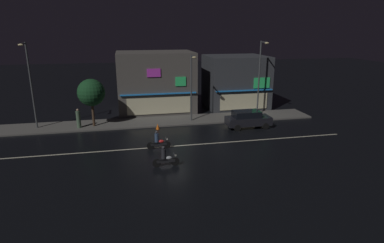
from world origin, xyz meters
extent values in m
plane|color=black|center=(0.00, 0.00, 0.00)|extent=(140.00, 140.00, 0.00)
cube|color=beige|center=(0.00, 0.00, 0.01)|extent=(30.55, 0.16, 0.01)
cube|color=#5B5954|center=(0.00, 7.27, 0.07)|extent=(32.16, 3.62, 0.14)
cube|color=#383A3F|center=(9.65, 12.20, 3.10)|extent=(7.01, 6.15, 6.19)
cube|color=#268CF2|center=(9.65, 9.01, 2.60)|extent=(6.66, 0.24, 0.12)
cube|color=#33E572|center=(11.70, 9.07, 3.39)|extent=(1.92, 0.08, 1.19)
cube|color=beige|center=(9.65, 9.07, 1.30)|extent=(5.61, 0.06, 1.80)
cube|color=#56514C|center=(0.00, 12.14, 3.40)|extent=(8.54, 6.02, 6.80)
cube|color=#268CF2|center=(0.00, 9.01, 2.60)|extent=(8.12, 0.24, 0.12)
cube|color=#D83FD8|center=(-0.46, 9.07, 4.85)|extent=(1.42, 0.08, 0.87)
cube|color=#33E572|center=(2.38, 9.07, 3.86)|extent=(1.14, 0.08, 0.98)
cube|color=beige|center=(0.00, 9.07, 1.30)|extent=(6.83, 0.06, 1.80)
cylinder|color=#47494C|center=(-11.95, 7.31, 4.13)|extent=(0.16, 0.16, 7.99)
cube|color=#47494C|center=(-11.95, 6.61, 8.03)|extent=(0.10, 1.40, 0.10)
ellipsoid|color=#F9E099|center=(-11.95, 5.91, 7.95)|extent=(0.44, 0.32, 0.20)
cylinder|color=#47494C|center=(3.07, 6.78, 3.50)|extent=(0.16, 0.16, 6.72)
cube|color=#47494C|center=(3.07, 6.08, 6.76)|extent=(0.10, 1.40, 0.10)
ellipsoid|color=#F9E099|center=(3.07, 5.38, 6.68)|extent=(0.44, 0.32, 0.20)
cylinder|color=#47494C|center=(10.75, 7.76, 4.10)|extent=(0.16, 0.16, 7.92)
cube|color=#47494C|center=(10.75, 7.06, 7.96)|extent=(0.10, 1.40, 0.10)
ellipsoid|color=#F9E099|center=(10.75, 6.36, 7.88)|extent=(0.44, 0.32, 0.20)
cylinder|color=#4C664C|center=(-7.99, 6.48, 0.96)|extent=(0.40, 0.40, 1.64)
sphere|color=tan|center=(-7.99, 6.48, 1.89)|extent=(0.22, 0.22, 0.22)
cylinder|color=#473323|center=(-6.64, 6.78, 1.28)|extent=(0.24, 0.24, 2.28)
sphere|color=#194723|center=(-6.64, 6.78, 3.45)|extent=(2.58, 2.58, 2.58)
cube|color=black|center=(8.08, 3.64, 0.69)|extent=(4.30, 1.78, 0.76)
cube|color=black|center=(7.87, 3.64, 1.37)|extent=(2.58, 1.57, 0.60)
cube|color=#F9F2CC|center=(10.19, 4.24, 0.79)|extent=(0.08, 0.20, 0.12)
cube|color=#F9F2CC|center=(10.19, 3.03, 0.79)|extent=(0.08, 0.20, 0.12)
cylinder|color=black|center=(9.50, 4.53, 0.31)|extent=(0.62, 0.20, 0.62)
cylinder|color=black|center=(9.50, 2.75, 0.31)|extent=(0.62, 0.20, 0.62)
cylinder|color=black|center=(6.66, 4.53, 0.31)|extent=(0.62, 0.20, 0.62)
cylinder|color=black|center=(6.66, 2.75, 0.31)|extent=(0.62, 0.20, 0.62)
cylinder|color=black|center=(-0.28, -3.81, 0.30)|extent=(0.60, 0.08, 0.60)
cylinder|color=black|center=(-1.58, -3.81, 0.30)|extent=(0.60, 0.10, 0.60)
cube|color=black|center=(-0.93, -3.81, 0.40)|extent=(1.30, 0.14, 0.20)
ellipsoid|color=#B2B7BC|center=(-0.73, -3.81, 0.62)|extent=(0.44, 0.26, 0.24)
cube|color=black|center=(-1.13, -3.81, 0.55)|extent=(0.56, 0.22, 0.10)
cylinder|color=slate|center=(-0.33, -3.81, 0.85)|extent=(0.03, 0.60, 0.03)
sphere|color=white|center=(-0.24, -3.81, 0.75)|extent=(0.14, 0.14, 0.14)
cylinder|color=#232328|center=(-1.08, -3.81, 0.95)|extent=(0.32, 0.32, 0.70)
sphere|color=#333338|center=(-1.08, -3.81, 1.41)|extent=(0.22, 0.22, 0.22)
cylinder|color=black|center=(-0.42, -0.34, 0.30)|extent=(0.60, 0.08, 0.60)
cylinder|color=black|center=(-1.72, -0.34, 0.30)|extent=(0.60, 0.10, 0.60)
cube|color=black|center=(-1.07, -0.34, 0.40)|extent=(1.30, 0.14, 0.20)
ellipsoid|color=red|center=(-0.87, -0.34, 0.62)|extent=(0.44, 0.26, 0.24)
cube|color=black|center=(-1.27, -0.34, 0.55)|extent=(0.56, 0.22, 0.10)
cylinder|color=slate|center=(-0.47, -0.34, 0.85)|extent=(0.03, 0.60, 0.03)
sphere|color=white|center=(-0.38, -0.34, 0.75)|extent=(0.14, 0.14, 0.14)
cylinder|color=#334766|center=(-1.22, -0.34, 0.95)|extent=(0.32, 0.32, 0.70)
sphere|color=#333338|center=(-1.22, -0.34, 1.41)|extent=(0.22, 0.22, 0.22)
cone|color=orange|center=(-0.61, 4.89, 0.28)|extent=(0.36, 0.36, 0.55)
camera|label=1|loc=(-3.33, -24.21, 9.26)|focal=29.69mm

